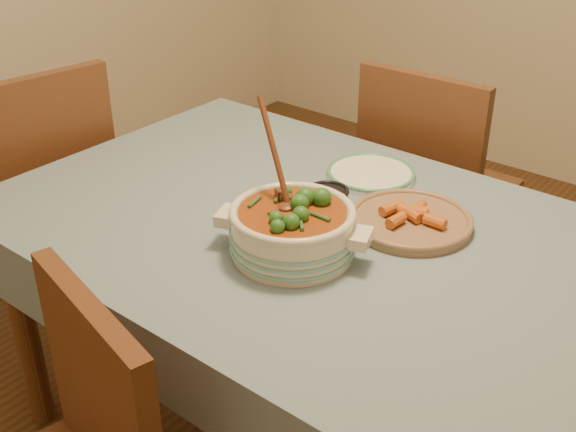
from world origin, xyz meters
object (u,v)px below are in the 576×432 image
object	(u,v)px
stew_casserole	(292,226)
condiment_bowl	(328,198)
chair_far	(430,182)
chair_left	(39,191)
fried_plate	(411,218)
dining_table	(315,258)
white_plate	(371,173)

from	to	relation	value
stew_casserole	condiment_bowl	bearing A→B (deg)	105.99
chair_far	chair_left	world-z (taller)	chair_left
fried_plate	chair_left	size ratio (longest dim) A/B	0.37
chair_far	stew_casserole	bearing A→B (deg)	96.90
dining_table	chair_far	xyz separation A→B (m)	(-0.10, 0.80, -0.12)
chair_left	fried_plate	bearing A→B (deg)	110.34
chair_left	stew_casserole	bearing A→B (deg)	97.17
stew_casserole	dining_table	bearing A→B (deg)	103.36
white_plate	fried_plate	distance (m)	0.29
condiment_bowl	fried_plate	xyz separation A→B (m)	(0.21, 0.06, -0.01)
stew_casserole	chair_left	bearing A→B (deg)	178.84
condiment_bowl	chair_left	bearing A→B (deg)	-168.82
white_plate	fried_plate	bearing A→B (deg)	-36.82
fried_plate	condiment_bowl	bearing A→B (deg)	-164.03
white_plate	fried_plate	size ratio (longest dim) A/B	0.72
white_plate	condiment_bowl	distance (m)	0.23
chair_far	chair_left	distance (m)	1.33
white_plate	fried_plate	xyz separation A→B (m)	(0.23, -0.17, 0.01)
chair_left	condiment_bowl	bearing A→B (deg)	109.51
chair_far	chair_left	xyz separation A→B (m)	(-0.97, -0.91, 0.02)
stew_casserole	white_plate	xyz separation A→B (m)	(-0.08, 0.46, -0.06)
dining_table	chair_left	xyz separation A→B (m)	(-1.07, -0.11, -0.11)
dining_table	fried_plate	xyz separation A→B (m)	(0.18, 0.15, 0.11)
white_plate	chair_far	xyz separation A→B (m)	(-0.05, 0.47, -0.23)
fried_plate	chair_far	xyz separation A→B (m)	(-0.28, 0.65, -0.23)
dining_table	chair_far	distance (m)	0.82
dining_table	chair_left	size ratio (longest dim) A/B	1.71
condiment_bowl	chair_left	world-z (taller)	chair_left
stew_casserole	fried_plate	distance (m)	0.33
stew_casserole	condiment_bowl	size ratio (longest dim) A/B	3.29
condiment_bowl	chair_left	size ratio (longest dim) A/B	0.11
dining_table	white_plate	bearing A→B (deg)	98.93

